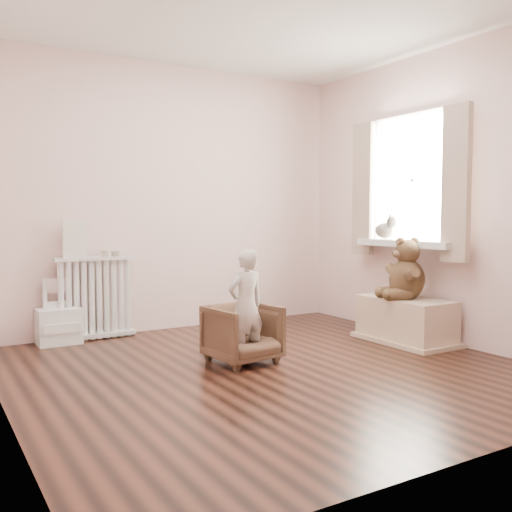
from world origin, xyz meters
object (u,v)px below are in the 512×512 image
radiator (95,297)px  toy_bench (406,320)px  armchair (243,334)px  teddy_bear (407,267)px  toy_vanity (58,313)px  child (246,306)px  plush_cat (385,229)px

radiator → toy_bench: size_ratio=0.90×
armchair → teddy_bear: bearing=-12.0°
toy_vanity → child: 1.80m
radiator → child: 1.64m
teddy_bear → toy_vanity: bearing=168.3°
toy_vanity → toy_bench: toy_vanity is taller
child → toy_bench: (1.60, -0.08, -0.25)m
toy_vanity → toy_bench: size_ratio=0.69×
child → plush_cat: 1.86m
toy_bench → plush_cat: (0.14, 0.42, 0.80)m
teddy_bear → plush_cat: (0.15, 0.44, 0.33)m
radiator → toy_bench: 2.81m
child → teddy_bear: teddy_bear is taller
radiator → toy_vanity: 0.36m
toy_vanity → child: size_ratio=0.67×
toy_vanity → teddy_bear: bearing=-29.8°
armchair → toy_vanity: bearing=120.9°
toy_vanity → child: bearing=-53.2°
child → toy_bench: bearing=170.4°
radiator → plush_cat: bearing=-24.3°
child → toy_bench: size_ratio=1.02×
armchair → child: (0.00, -0.05, 0.22)m
armchair → teddy_bear: teddy_bear is taller
radiator → toy_vanity: (-0.33, -0.03, -0.11)m
toy_vanity → plush_cat: plush_cat is taller
armchair → teddy_bear: 1.66m
toy_vanity → teddy_bear: (2.66, -1.53, 0.40)m
teddy_bear → child: bearing=-165.2°
armchair → plush_cat: bearing=2.8°
toy_vanity → child: (1.07, -1.43, 0.17)m
plush_cat → child: bearing=-170.9°
radiator → plush_cat: 2.79m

